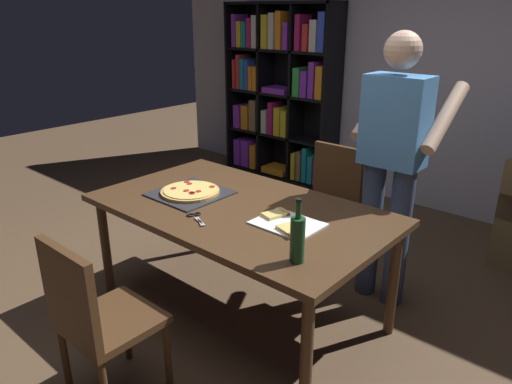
% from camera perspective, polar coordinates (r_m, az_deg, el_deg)
% --- Properties ---
extents(ground_plane, '(12.00, 12.00, 0.00)m').
position_cam_1_polar(ground_plane, '(3.23, -1.80, -14.12)').
color(ground_plane, brown).
extents(back_wall, '(6.40, 0.10, 2.80)m').
position_cam_1_polar(back_wall, '(4.90, 19.80, 14.36)').
color(back_wall, '#BCB7C6').
rests_on(back_wall, ground_plane).
extents(dining_table, '(1.80, 1.04, 0.75)m').
position_cam_1_polar(dining_table, '(2.89, -1.95, -2.92)').
color(dining_table, '#4C331E').
rests_on(dining_table, ground_plane).
extents(chair_near_camera, '(0.42, 0.42, 0.90)m').
position_cam_1_polar(chair_near_camera, '(2.43, -18.75, -13.75)').
color(chair_near_camera, '#472D19').
rests_on(chair_near_camera, ground_plane).
extents(chair_far_side, '(0.42, 0.42, 0.90)m').
position_cam_1_polar(chair_far_side, '(3.70, 8.75, -0.62)').
color(chair_far_side, '#472D19').
rests_on(chair_far_side, ground_plane).
extents(bookshelf, '(1.40, 0.35, 1.95)m').
position_cam_1_polar(bookshelf, '(5.54, 2.90, 11.76)').
color(bookshelf, black).
rests_on(bookshelf, ground_plane).
extents(person_serving_pizza, '(0.55, 0.54, 1.75)m').
position_cam_1_polar(person_serving_pizza, '(3.10, 16.05, 4.08)').
color(person_serving_pizza, '#38476B').
rests_on(person_serving_pizza, ground_plane).
extents(pepperoni_pizza_on_tray, '(0.44, 0.44, 0.04)m').
position_cam_1_polar(pepperoni_pizza_on_tray, '(3.08, -7.86, 0.00)').
color(pepperoni_pizza_on_tray, '#2D2D33').
rests_on(pepperoni_pizza_on_tray, dining_table).
extents(pizza_slices_on_towel, '(0.36, 0.28, 0.03)m').
position_cam_1_polar(pizza_slices_on_towel, '(2.63, 3.64, -3.72)').
color(pizza_slices_on_towel, white).
rests_on(pizza_slices_on_towel, dining_table).
extents(wine_bottle, '(0.07, 0.07, 0.32)m').
position_cam_1_polar(wine_bottle, '(2.21, 4.98, -5.54)').
color(wine_bottle, '#194723').
rests_on(wine_bottle, dining_table).
extents(kitchen_scissors, '(0.20, 0.13, 0.01)m').
position_cam_1_polar(kitchen_scissors, '(2.73, -7.20, -2.97)').
color(kitchen_scissors, silver).
rests_on(kitchen_scissors, dining_table).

